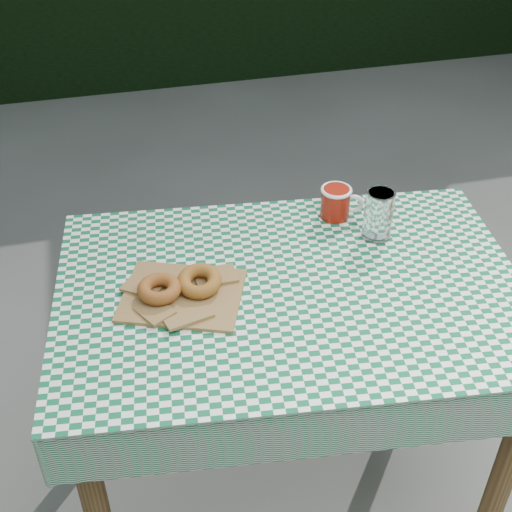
{
  "coord_description": "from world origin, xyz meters",
  "views": [
    {
      "loc": [
        -0.5,
        -1.3,
        1.82
      ],
      "look_at": [
        -0.17,
        0.01,
        0.79
      ],
      "focal_mm": 48.39,
      "sensor_mm": 36.0,
      "label": 1
    }
  ],
  "objects_px": {
    "paper_bag": "(182,294)",
    "coffee_mug": "(335,203)",
    "table": "(287,393)",
    "drinking_glass": "(378,215)"
  },
  "relations": [
    {
      "from": "paper_bag",
      "to": "coffee_mug",
      "type": "relative_size",
      "value": 1.75
    },
    {
      "from": "table",
      "to": "coffee_mug",
      "type": "bearing_deg",
      "value": 59.39
    },
    {
      "from": "coffee_mug",
      "to": "drinking_glass",
      "type": "height_order",
      "value": "drinking_glass"
    },
    {
      "from": "coffee_mug",
      "to": "paper_bag",
      "type": "bearing_deg",
      "value": -134.13
    },
    {
      "from": "table",
      "to": "paper_bag",
      "type": "distance_m",
      "value": 0.47
    },
    {
      "from": "table",
      "to": "coffee_mug",
      "type": "xyz_separation_m",
      "value": [
        0.2,
        0.26,
        0.43
      ]
    },
    {
      "from": "paper_bag",
      "to": "coffee_mug",
      "type": "height_order",
      "value": "coffee_mug"
    },
    {
      "from": "drinking_glass",
      "to": "paper_bag",
      "type": "bearing_deg",
      "value": -167.36
    },
    {
      "from": "table",
      "to": "drinking_glass",
      "type": "xyz_separation_m",
      "value": [
        0.28,
        0.15,
        0.45
      ]
    },
    {
      "from": "paper_bag",
      "to": "coffee_mug",
      "type": "distance_m",
      "value": 0.52
    }
  ]
}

